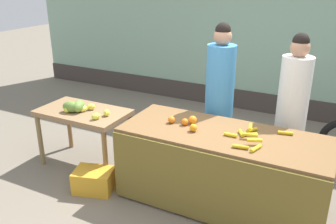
{
  "coord_description": "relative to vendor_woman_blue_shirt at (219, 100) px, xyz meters",
  "views": [
    {
      "loc": [
        1.33,
        -3.24,
        2.38
      ],
      "look_at": [
        -0.4,
        0.15,
        0.88
      ],
      "focal_mm": 38.29,
      "sensor_mm": 36.0,
      "label": 1
    }
  ],
  "objects": [
    {
      "name": "vendor_woman_blue_shirt",
      "position": [
        0.0,
        0.0,
        0.0
      ],
      "size": [
        0.34,
        0.34,
        1.85
      ],
      "color": "#33333D",
      "rests_on": "ground"
    },
    {
      "name": "side_table_wooden",
      "position": [
        -1.55,
        -0.67,
        -0.28
      ],
      "size": [
        1.13,
        0.65,
        0.76
      ],
      "color": "olive",
      "rests_on": "ground"
    },
    {
      "name": "produce_crate",
      "position": [
        -1.08,
        -1.13,
        -0.81
      ],
      "size": [
        0.51,
        0.44,
        0.26
      ],
      "primitive_type": "cube",
      "rotation": [
        0.0,
        0.0,
        0.3
      ],
      "color": "gold",
      "rests_on": "ground"
    },
    {
      "name": "ground_plane",
      "position": [
        -0.02,
        -0.67,
        -0.94
      ],
      "size": [
        24.0,
        24.0,
        0.0
      ],
      "primitive_type": "plane",
      "color": "#756B5B"
    },
    {
      "name": "fruit_stall_counter",
      "position": [
        0.3,
        -0.69,
        -0.52
      ],
      "size": [
        2.15,
        0.88,
        0.83
      ],
      "color": "brown",
      "rests_on": "ground"
    },
    {
      "name": "orange_pile",
      "position": [
        -0.12,
        -0.68,
        -0.06
      ],
      "size": [
        0.38,
        0.27,
        0.09
      ],
      "color": "orange",
      "rests_on": "fruit_stall_counter"
    },
    {
      "name": "mango_papaya_pile",
      "position": [
        -1.55,
        -0.75,
        -0.12
      ],
      "size": [
        0.64,
        0.35,
        0.14
      ],
      "color": "#DFCE45",
      "rests_on": "side_table_wooden"
    },
    {
      "name": "market_wall_back",
      "position": [
        -0.02,
        2.36,
        0.72
      ],
      "size": [
        9.77,
        0.23,
        3.37
      ],
      "color": "#8CB299",
      "rests_on": "ground"
    },
    {
      "name": "vendor_woman_white_shirt",
      "position": [
        0.83,
        0.09,
        -0.04
      ],
      "size": [
        0.34,
        0.34,
        1.78
      ],
      "color": "#33333D",
      "rests_on": "ground"
    },
    {
      "name": "produce_sack",
      "position": [
        -0.74,
        0.13,
        -0.67
      ],
      "size": [
        0.45,
        0.47,
        0.54
      ],
      "primitive_type": "ellipsoid",
      "rotation": [
        0.0,
        0.0,
        2.16
      ],
      "color": "tan",
      "rests_on": "ground"
    },
    {
      "name": "banana_bunch_pile",
      "position": [
        0.58,
        -0.68,
        -0.08
      ],
      "size": [
        0.62,
        0.59,
        0.07
      ],
      "color": "gold",
      "rests_on": "fruit_stall_counter"
    }
  ]
}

